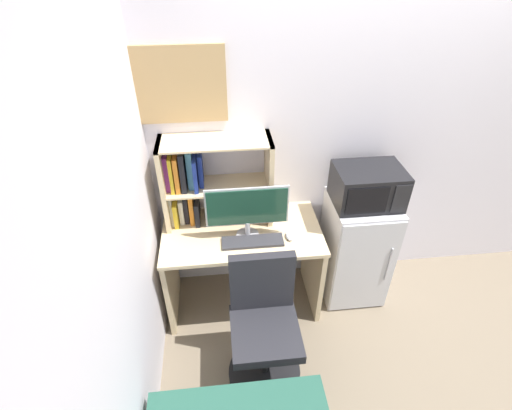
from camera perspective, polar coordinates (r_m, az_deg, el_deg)
wall_back at (r=3.16m, az=23.15°, el=9.79°), size 6.40×0.04×2.60m
wall_left at (r=1.60m, az=-23.80°, el=-19.49°), size 0.04×4.40×2.60m
desk at (r=2.96m, az=-2.01°, el=-7.41°), size 1.16×0.63×0.75m
hutch_bookshelf at (r=2.75m, az=-8.38°, el=3.64°), size 0.77×0.29×0.65m
monitor at (r=2.62m, az=-1.32°, el=-0.59°), size 0.57×0.16×0.41m
keyboard at (r=2.70m, az=-0.50°, el=-5.45°), size 0.43×0.13×0.02m
computer_mouse at (r=2.75m, az=5.00°, el=-4.58°), size 0.05×0.10×0.03m
mini_fridge at (r=3.20m, az=14.53°, el=-6.24°), size 0.48×0.50×0.91m
microwave at (r=2.85m, az=16.26°, el=2.69°), size 0.48×0.36×0.27m
desk_chair at (r=2.64m, az=1.18°, el=-17.99°), size 0.50×0.50×0.94m
wall_corkboard at (r=2.60m, az=-11.82°, el=16.97°), size 0.64×0.02×0.49m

